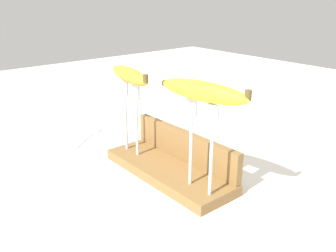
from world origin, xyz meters
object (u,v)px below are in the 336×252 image
(banana_raised_right, at_px, (203,91))
(fork_fallen_near, at_px, (91,135))
(banana_raised_left, at_px, (129,75))
(fork_stand_left, at_px, (131,111))
(fork_stand_right, at_px, (201,138))

(banana_raised_right, distance_m, fork_fallen_near, 0.52)
(banana_raised_right, bearing_deg, banana_raised_left, 179.99)
(banana_raised_left, relative_size, fork_fallen_near, 1.37)
(fork_fallen_near, bearing_deg, banana_raised_left, 0.03)
(banana_raised_right, relative_size, fork_fallen_near, 1.47)
(banana_raised_left, distance_m, banana_raised_right, 0.24)
(fork_stand_left, xyz_separation_m, banana_raised_left, (-0.00, 0.00, 0.09))
(fork_stand_right, xyz_separation_m, banana_raised_right, (-0.00, -0.00, 0.10))
(fork_stand_right, xyz_separation_m, fork_fallen_near, (-0.46, -0.00, -0.13))
(banana_raised_right, xyz_separation_m, fork_fallen_near, (-0.46, -0.00, -0.23))
(fork_stand_left, bearing_deg, fork_stand_right, 0.00)
(fork_stand_right, bearing_deg, banana_raised_left, 180.00)
(banana_raised_left, xyz_separation_m, banana_raised_right, (0.24, -0.00, 0.01))
(fork_fallen_near, bearing_deg, fork_stand_left, 0.03)
(fork_stand_left, height_order, banana_raised_left, banana_raised_left)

